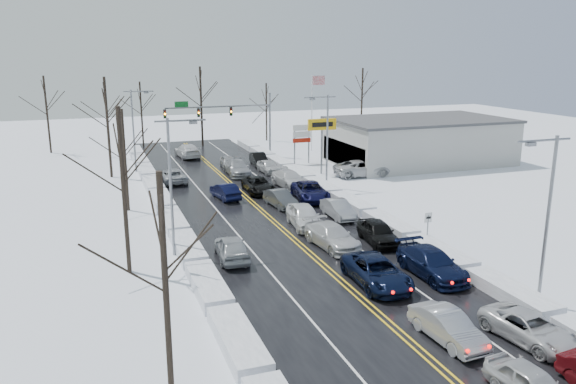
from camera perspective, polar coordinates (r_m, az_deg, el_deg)
name	(u,v)px	position (r m, az deg, el deg)	size (l,w,h in m)	color
ground	(277,225)	(43.43, -1.11, -3.32)	(160.00, 160.00, 0.00)	silver
road_surface	(269,217)	(45.24, -1.92, -2.60)	(14.00, 84.00, 0.01)	black
snow_bank_left	(174,227)	(43.64, -11.48, -3.53)	(1.59, 72.00, 0.75)	white
snow_bank_right	(354,209)	(48.01, 6.75, -1.71)	(1.59, 72.00, 0.75)	white
traffic_signal_mast	(231,115)	(69.70, -5.85, 7.83)	(13.28, 0.39, 8.00)	slate
tires_plus_sign	(322,128)	(60.67, 3.47, 6.49)	(3.20, 0.34, 6.00)	slate
used_vehicles_sign	(302,136)	(66.41, 1.41, 5.71)	(2.20, 0.22, 4.65)	slate
speed_limit_sign	(428,223)	(39.56, 14.03, -3.04)	(0.55, 0.09, 2.35)	slate
flagpole	(313,106)	(75.19, 2.56, 8.69)	(1.87, 1.20, 10.00)	silver
dealership_building	(419,141)	(69.06, 13.16, 5.12)	(20.40, 12.40, 5.30)	#A8A8A3
streetlight_se	(546,208)	(31.20, 24.72, -1.50)	(3.20, 0.25, 9.00)	slate
streetlight_ne	(325,134)	(54.31, 3.82, 5.93)	(3.20, 0.25, 9.00)	slate
streetlight_sw	(173,176)	(36.44, -11.56, 1.62)	(3.20, 0.25, 9.00)	slate
streetlight_nw	(135,124)	(63.93, -15.29, 6.70)	(3.20, 0.25, 9.00)	slate
tree_left_a	(163,246)	(20.53, -12.56, -5.35)	(3.60, 3.60, 9.00)	#2D231C
tree_left_b	(121,159)	(33.86, -16.57, 3.27)	(4.00, 4.00, 10.00)	#2D231C
tree_left_c	(124,140)	(47.88, -16.35, 5.05)	(3.40, 3.40, 8.50)	#2D231C
tree_left_d	(106,108)	(61.57, -17.97, 8.14)	(4.20, 4.20, 10.50)	#2D231C
tree_left_e	(106,104)	(73.59, -17.99, 8.46)	(3.80, 3.80, 9.50)	#2D231C
tree_far_a	(46,99)	(79.65, -23.40, 8.63)	(4.00, 4.00, 10.00)	#2D231C
tree_far_b	(141,101)	(80.88, -14.73, 8.88)	(3.60, 3.60, 9.00)	#2D231C
tree_far_c	(201,91)	(79.92, -8.86, 10.12)	(4.40, 4.40, 11.00)	#2D231C
tree_far_d	(266,101)	(83.96, -2.22, 9.27)	(3.40, 3.40, 8.50)	#2D231C
tree_far_e	(362,88)	(90.41, 7.55, 10.39)	(4.20, 4.20, 10.50)	#2D231C
queued_car_1	(447,341)	(27.85, 15.82, -14.31)	(1.50, 4.31, 1.42)	#A2A4AA
queued_car_2	(376,284)	(33.07, 8.95, -9.24)	(2.56, 5.56, 1.54)	black
queued_car_3	(332,247)	(38.70, 4.48, -5.58)	(2.17, 5.35, 1.55)	silver
queued_car_4	(304,227)	(42.91, 1.66, -3.54)	(2.02, 5.03, 1.71)	white
queued_car_5	(280,207)	(48.37, -0.77, -1.49)	(1.50, 4.30, 1.42)	#444749
queued_car_6	(259,192)	(53.30, -3.01, -0.04)	(2.39, 5.18, 1.44)	black
queued_car_7	(238,175)	(60.97, -5.13, 1.73)	(2.24, 5.50, 1.60)	#93969B
queued_car_8	(229,168)	(64.84, -6.06, 2.45)	(1.63, 4.06, 1.38)	#989A9F
queued_car_10	(529,341)	(29.01, 23.26, -13.77)	(2.21, 4.79, 1.33)	silver
queued_car_11	(431,276)	(34.89, 14.32, -8.24)	(2.26, 5.56, 1.61)	black
queued_car_12	(378,243)	(39.89, 9.10, -5.11)	(1.87, 4.64, 1.58)	black
queued_car_13	(338,218)	(45.40, 5.10, -2.60)	(1.52, 4.36, 1.44)	#97999F
queued_car_14	(310,200)	(50.67, 2.28, -0.78)	(2.64, 5.72, 1.59)	black
queued_car_15	(289,187)	(55.32, 0.15, 0.51)	(2.21, 5.45, 1.58)	silver
queued_car_16	(268,173)	(61.92, -2.01, 1.97)	(1.65, 4.11, 1.40)	silver
queued_car_17	(259,165)	(66.21, -2.98, 2.76)	(1.53, 4.38, 1.44)	black
oncoming_car_0	(225,199)	(51.28, -6.38, -0.68)	(1.52, 4.35, 1.43)	black
oncoming_car_1	(174,182)	(58.51, -11.55, 0.97)	(2.35, 5.10, 1.42)	#A7A9AF
oncoming_car_2	(188,157)	(72.10, -10.15, 3.49)	(2.37, 5.83, 1.69)	silver
oncoming_car_3	(232,259)	(36.58, -5.72, -6.80)	(1.87, 4.64, 1.58)	#A4A7AC
parked_car_0	(362,176)	(60.76, 7.56, 1.62)	(2.85, 6.17, 1.71)	silver
parked_car_1	(372,169)	(64.63, 8.54, 2.34)	(1.95, 4.79, 1.39)	#474A4D
parked_car_2	(335,160)	(69.30, 4.77, 3.24)	(2.00, 4.96, 1.69)	#47494C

